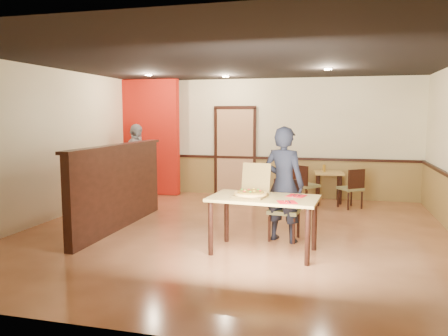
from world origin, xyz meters
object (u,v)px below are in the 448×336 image
(main_table, at_px, (264,205))
(diner, at_px, (284,184))
(pizza_box, at_px, (252,192))
(diner_chair, at_px, (285,207))
(side_table, at_px, (329,179))
(condiment, at_px, (324,168))
(side_chair_left, at_px, (304,184))
(passerby, at_px, (136,162))
(side_chair_right, at_px, (352,187))

(main_table, xyz_separation_m, diner, (0.20, 0.65, 0.20))
(pizza_box, bearing_deg, diner_chair, 71.24)
(diner_chair, height_order, side_table, diner_chair)
(pizza_box, bearing_deg, condiment, 85.04)
(condiment, bearing_deg, pizza_box, -102.57)
(main_table, height_order, pizza_box, pizza_box)
(side_chair_left, relative_size, passerby, 0.51)
(passerby, height_order, condiment, passerby)
(diner, bearing_deg, passerby, -16.98)
(side_table, relative_size, condiment, 4.30)
(diner_chair, height_order, side_chair_right, diner_chair)
(diner_chair, height_order, passerby, passerby)
(diner, bearing_deg, diner_chair, -76.83)
(side_table, relative_size, diner, 0.39)
(diner, bearing_deg, side_table, -82.51)
(side_table, height_order, passerby, passerby)
(diner_chair, xyz_separation_m, condiment, (0.50, 3.19, 0.25))
(main_table, relative_size, diner_chair, 1.68)
(diner, relative_size, condiment, 11.06)
(main_table, distance_m, passerby, 4.79)
(diner_chair, height_order, pizza_box, pizza_box)
(main_table, bearing_deg, condiment, 84.29)
(side_chair_right, distance_m, condiment, 0.90)
(side_chair_right, height_order, passerby, passerby)
(main_table, xyz_separation_m, side_chair_right, (1.31, 3.38, -0.23))
(main_table, distance_m, pizza_box, 0.24)
(diner_chair, relative_size, side_chair_left, 1.04)
(side_table, xyz_separation_m, diner, (-0.62, -3.33, 0.38))
(main_table, height_order, side_chair_right, side_chair_right)
(main_table, distance_m, side_table, 4.07)
(main_table, bearing_deg, pizza_box, -178.73)
(side_chair_right, bearing_deg, diner, 31.70)
(main_table, xyz_separation_m, pizza_box, (-0.18, 0.01, 0.17))
(pizza_box, bearing_deg, side_chair_right, 73.84)
(diner_chair, xyz_separation_m, passerby, (-3.73, 2.45, 0.36))
(main_table, height_order, passerby, passerby)
(diner_chair, relative_size, passerby, 0.53)
(side_chair_right, height_order, side_table, side_chair_right)
(side_chair_right, height_order, condiment, same)
(side_table, distance_m, diner, 3.41)
(side_chair_left, bearing_deg, main_table, 123.94)
(main_table, relative_size, passerby, 0.89)
(side_table, distance_m, condiment, 0.27)
(side_table, bearing_deg, main_table, -101.64)
(pizza_box, distance_m, condiment, 4.07)
(diner_chair, bearing_deg, passerby, 152.05)
(diner, xyz_separation_m, passerby, (-3.71, 2.60, -0.02))
(diner, xyz_separation_m, condiment, (0.51, 3.33, -0.13))
(diner, relative_size, passerby, 1.02)
(side_chair_right, distance_m, diner, 2.98)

